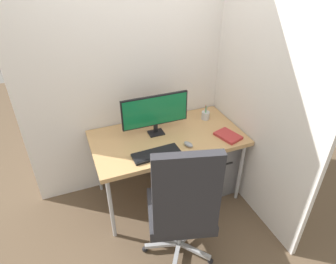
{
  "coord_description": "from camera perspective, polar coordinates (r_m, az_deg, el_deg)",
  "views": [
    {
      "loc": [
        -0.85,
        -2.16,
        2.28
      ],
      "look_at": [
        -0.03,
        -0.08,
        0.84
      ],
      "focal_mm": 31.21,
      "sensor_mm": 36.0,
      "label": 1
    }
  ],
  "objects": [
    {
      "name": "office_chair",
      "position": [
        2.25,
        2.86,
        -14.43
      ],
      "size": [
        0.63,
        0.65,
        1.22
      ],
      "color": "black",
      "rests_on": "ground_plane"
    },
    {
      "name": "keyboard",
      "position": [
        2.54,
        -2.3,
        -4.25
      ],
      "size": [
        0.43,
        0.17,
        0.02
      ],
      "color": "black",
      "rests_on": "desk"
    },
    {
      "name": "filing_cabinet",
      "position": [
        3.19,
        8.32,
        -5.58
      ],
      "size": [
        0.4,
        0.49,
        0.64
      ],
      "color": "slate",
      "rests_on": "ground_plane"
    },
    {
      "name": "wall_side_right",
      "position": [
        2.71,
        16.39,
        12.38
      ],
      "size": [
        0.04,
        1.89,
        2.8
      ],
      "primitive_type": "cube",
      "color": "white",
      "rests_on": "ground_plane"
    },
    {
      "name": "pen_holder",
      "position": [
        3.07,
        7.33,
        3.27
      ],
      "size": [
        0.08,
        0.08,
        0.17
      ],
      "color": "silver",
      "rests_on": "desk"
    },
    {
      "name": "ground_plane",
      "position": [
        3.26,
        -0.1,
        -11.82
      ],
      "size": [
        8.0,
        8.0,
        0.0
      ],
      "primitive_type": "plane",
      "color": "brown"
    },
    {
      "name": "mouse",
      "position": [
        2.65,
        4.01,
        -2.42
      ],
      "size": [
        0.09,
        0.11,
        0.04
      ],
      "primitive_type": "ellipsoid",
      "rotation": [
        0.0,
        0.0,
        0.34
      ],
      "color": "gray",
      "rests_on": "desk"
    },
    {
      "name": "monitor",
      "position": [
        2.72,
        -2.52,
        3.99
      ],
      "size": [
        0.64,
        0.12,
        0.4
      ],
      "color": "black",
      "rests_on": "desk"
    },
    {
      "name": "notebook",
      "position": [
        2.83,
        11.64,
        -0.72
      ],
      "size": [
        0.23,
        0.27,
        0.03
      ],
      "primitive_type": "cube",
      "rotation": [
        0.0,
        0.0,
        0.29
      ],
      "color": "#B23333",
      "rests_on": "desk"
    },
    {
      "name": "desk",
      "position": [
        2.81,
        -0.11,
        -1.64
      ],
      "size": [
        1.43,
        0.78,
        0.74
      ],
      "color": "tan",
      "rests_on": "ground_plane"
    },
    {
      "name": "wall_back",
      "position": [
        2.86,
        -3.32,
        14.64
      ],
      "size": [
        2.55,
        0.04,
        2.8
      ],
      "primitive_type": "cube",
      "color": "white",
      "rests_on": "ground_plane"
    }
  ]
}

